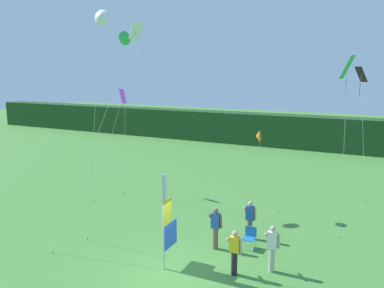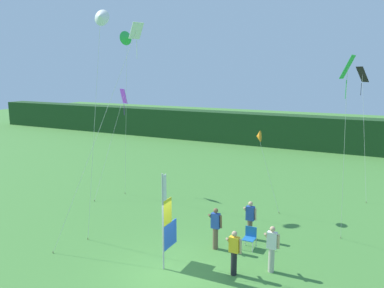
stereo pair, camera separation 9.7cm
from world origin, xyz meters
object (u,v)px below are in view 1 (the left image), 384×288
object	(u,v)px
banner_flag	(167,222)
person_far_right	(216,227)
person_mid_field	(234,252)
kite_green_diamond_2	(347,77)
kite_white_delta_0	(100,19)
folding_chair	(250,236)
kite_purple_diamond_1	(122,101)
person_far_left	(272,247)
kite_white_diamond_6	(128,53)
person_near_banner	(250,219)
kite_orange_delta_4	(258,137)
kite_black_diamond_3	(361,80)
kite_green_delta_5	(126,39)

from	to	relation	value
banner_flag	person_far_right	size ratio (longest dim) A/B	2.08
person_mid_field	kite_green_diamond_2	xyz separation A→B (m)	(3.08, 3.23, 6.16)
kite_white_delta_0	folding_chair	bearing A→B (deg)	24.04
person_far_right	kite_purple_diamond_1	size ratio (longest dim) A/B	0.28
person_far_left	kite_purple_diamond_1	xyz separation A→B (m)	(-10.95, 5.97, 4.58)
kite_purple_diamond_1	kite_white_diamond_6	bearing A→B (deg)	-51.25
banner_flag	kite_purple_diamond_1	xyz separation A→B (m)	(-7.30, 7.26, 3.77)
person_far_right	kite_white_diamond_6	xyz separation A→B (m)	(-3.08, -1.44, 7.00)
person_far_right	person_near_banner	bearing A→B (deg)	58.35
person_far_left	kite_purple_diamond_1	world-z (taller)	kite_purple_diamond_1
kite_white_delta_0	person_near_banner	bearing A→B (deg)	32.57
kite_orange_delta_4	person_near_banner	bearing A→B (deg)	-77.74
folding_chair	kite_white_delta_0	xyz separation A→B (m)	(-5.39, -2.40, 8.71)
person_near_banner	person_far_right	xyz separation A→B (m)	(-0.97, -1.58, 0.03)
person_mid_field	person_far_right	world-z (taller)	person_far_right
kite_green_diamond_2	kite_black_diamond_3	xyz separation A→B (m)	(0.13, 8.48, -0.26)
kite_purple_diamond_1	kite_green_delta_5	size ratio (longest dim) A/B	0.66
person_far_right	kite_green_diamond_2	xyz separation A→B (m)	(4.48, 1.63, 6.12)
person_far_left	kite_black_diamond_3	bearing A→B (deg)	79.32
person_near_banner	kite_white_diamond_6	distance (m)	8.65
kite_green_delta_5	kite_purple_diamond_1	bearing A→B (deg)	135.48
folding_chair	kite_green_delta_5	distance (m)	11.98
kite_green_diamond_2	kite_black_diamond_3	distance (m)	8.49
person_far_left	kite_purple_diamond_1	bearing A→B (deg)	151.41
person_far_left	kite_black_diamond_3	size ratio (longest dim) A/B	0.24
person_far_left	kite_white_diamond_6	world-z (taller)	kite_white_diamond_6
kite_orange_delta_4	kite_purple_diamond_1	bearing A→B (deg)	177.90
kite_green_delta_5	kite_orange_delta_4	bearing A→B (deg)	10.58
person_far_left	kite_white_diamond_6	size ratio (longest dim) A/B	0.20
person_near_banner	kite_green_delta_5	bearing A→B (deg)	165.62
kite_white_delta_0	kite_white_diamond_6	xyz separation A→B (m)	(1.06, 0.25, -1.28)
person_near_banner	person_mid_field	world-z (taller)	person_near_banner
person_mid_field	kite_white_delta_0	bearing A→B (deg)	-179.16
person_mid_field	kite_orange_delta_4	distance (m)	7.27
kite_orange_delta_4	kite_white_diamond_6	size ratio (longest dim) A/B	0.48
person_near_banner	kite_green_diamond_2	bearing A→B (deg)	0.81
person_near_banner	person_mid_field	bearing A→B (deg)	-82.21
person_near_banner	kite_orange_delta_4	world-z (taller)	kite_orange_delta_4
kite_white_delta_0	banner_flag	bearing A→B (deg)	-7.38
kite_purple_diamond_1	kite_orange_delta_4	distance (m)	8.78
folding_chair	kite_green_diamond_2	bearing A→B (deg)	15.72
person_far_left	kite_green_delta_5	size ratio (longest dim) A/B	0.19
person_far_left	person_far_right	xyz separation A→B (m)	(-2.56, 0.79, -0.00)
banner_flag	person_far_right	distance (m)	2.49
person_mid_field	kite_white_diamond_6	bearing A→B (deg)	177.80
kite_orange_delta_4	kite_green_delta_5	bearing A→B (deg)	-169.42
person_mid_field	kite_purple_diamond_1	distance (m)	12.78
person_near_banner	kite_orange_delta_4	distance (m)	4.57
kite_green_delta_5	person_far_left	bearing A→B (deg)	-25.04
folding_chair	kite_white_diamond_6	xyz separation A→B (m)	(-4.33, -2.15, 7.43)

